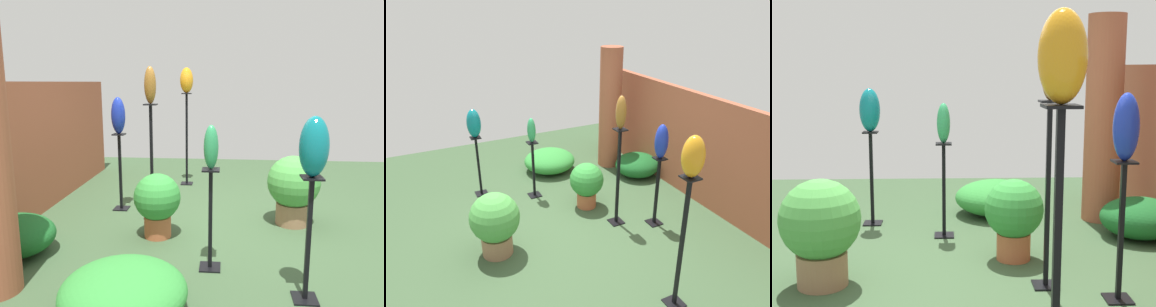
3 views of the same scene
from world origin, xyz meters
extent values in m
plane|color=#385133|center=(0.00, 0.00, 0.00)|extent=(8.00, 8.00, 0.00)
cube|color=#9E5138|center=(0.00, 2.25, 0.87)|extent=(5.60, 0.12, 1.75)
cube|color=black|center=(1.82, 0.41, 0.01)|extent=(0.20, 0.20, 0.01)
cube|color=black|center=(1.82, 0.41, 0.78)|extent=(0.04, 0.04, 1.56)
cube|color=black|center=(1.82, 0.41, 1.55)|extent=(0.16, 0.16, 0.02)
cube|color=black|center=(-1.14, -0.12, 0.01)|extent=(0.20, 0.20, 0.01)
cube|color=black|center=(-1.14, -0.12, 0.48)|extent=(0.04, 0.04, 0.97)
cube|color=black|center=(-1.14, -0.12, 0.96)|extent=(0.16, 0.16, 0.01)
cube|color=black|center=(0.44, 1.18, 0.01)|extent=(0.20, 0.20, 0.01)
cube|color=black|center=(0.44, 1.18, 0.53)|extent=(0.04, 0.04, 1.06)
cube|color=black|center=(0.44, 1.18, 1.05)|extent=(0.16, 0.16, 0.02)
cube|color=black|center=(0.17, 0.68, 0.01)|extent=(0.20, 0.20, 0.01)
cube|color=black|center=(0.17, 0.68, 0.74)|extent=(0.04, 0.04, 1.47)
cube|color=black|center=(0.17, 0.68, 1.47)|extent=(0.16, 0.16, 0.02)
cube|color=black|center=(-1.59, -0.91, 0.01)|extent=(0.20, 0.20, 0.01)
cube|color=black|center=(-1.59, -0.91, 0.52)|extent=(0.04, 0.04, 1.03)
cube|color=black|center=(-1.59, -0.91, 1.02)|extent=(0.16, 0.16, 0.02)
ellipsoid|color=orange|center=(1.82, 0.41, 1.77)|extent=(0.21, 0.22, 0.42)
ellipsoid|color=#2D9356|center=(-1.14, -0.12, 1.17)|extent=(0.14, 0.13, 0.40)
ellipsoid|color=#192D9E|center=(0.44, 1.18, 1.30)|extent=(0.18, 0.19, 0.49)
ellipsoid|color=brown|center=(0.17, 0.68, 1.70)|extent=(0.14, 0.15, 0.46)
ellipsoid|color=#0F727A|center=(-1.59, -0.91, 1.26)|extent=(0.22, 0.22, 0.47)
cylinder|color=#B25B38|center=(-0.44, 0.51, 0.12)|extent=(0.31, 0.31, 0.24)
sphere|color=#338C38|center=(-0.44, 0.51, 0.47)|extent=(0.53, 0.53, 0.53)
cylinder|color=#936B4C|center=(0.08, -1.09, 0.14)|extent=(0.40, 0.40, 0.27)
sphere|color=#479942|center=(0.08, -1.09, 0.54)|extent=(0.64, 0.64, 0.64)
ellipsoid|color=#195923|center=(-1.03, 1.88, 0.20)|extent=(0.78, 0.82, 0.41)
ellipsoid|color=#338C38|center=(-1.94, 0.49, 0.20)|extent=(0.94, 0.96, 0.40)
camera|label=1|loc=(-4.43, -0.24, 1.74)|focal=35.00mm
camera|label=2|loc=(4.16, -1.95, 3.14)|focal=35.00mm
camera|label=3|loc=(4.16, -0.11, 1.73)|focal=50.00mm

